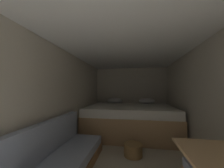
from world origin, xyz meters
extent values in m
plane|color=#B2A893|center=(0.00, 1.93, 0.00)|extent=(6.91, 6.91, 0.00)
cube|color=beige|center=(0.00, 4.41, 1.02)|extent=(2.61, 0.05, 2.05)
cube|color=beige|center=(-1.28, 1.93, 1.02)|extent=(0.05, 4.91, 2.05)
cube|color=beige|center=(1.28, 1.93, 1.02)|extent=(0.05, 4.91, 2.05)
cube|color=white|center=(0.00, 1.93, 2.07)|extent=(2.61, 4.91, 0.05)
cube|color=tan|center=(0.00, 3.45, 0.29)|extent=(2.39, 1.76, 0.59)
cube|color=white|center=(0.00, 3.45, 0.69)|extent=(2.35, 1.72, 0.20)
ellipsoid|color=white|center=(-0.54, 4.11, 0.89)|extent=(0.52, 0.35, 0.19)
ellipsoid|color=white|center=(0.54, 4.11, 0.89)|extent=(0.52, 0.35, 0.19)
cube|color=#99A3B7|center=(-1.18, 1.17, 0.54)|extent=(0.12, 2.34, 0.48)
cylinder|color=olive|center=(0.09, 2.21, 0.11)|extent=(0.35, 0.35, 0.23)
camera|label=1|loc=(0.11, -0.31, 1.25)|focal=20.48mm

